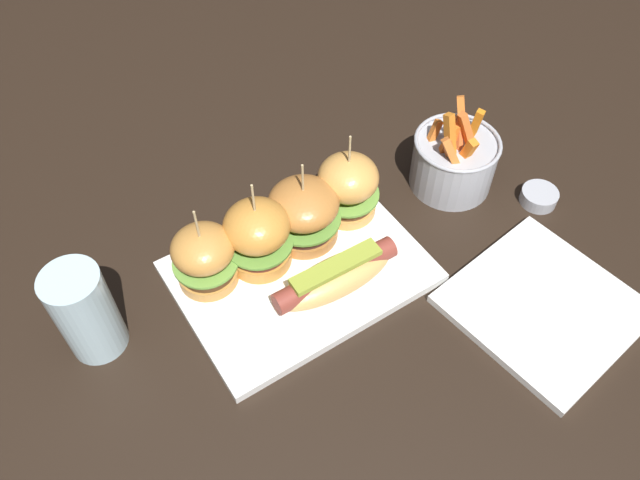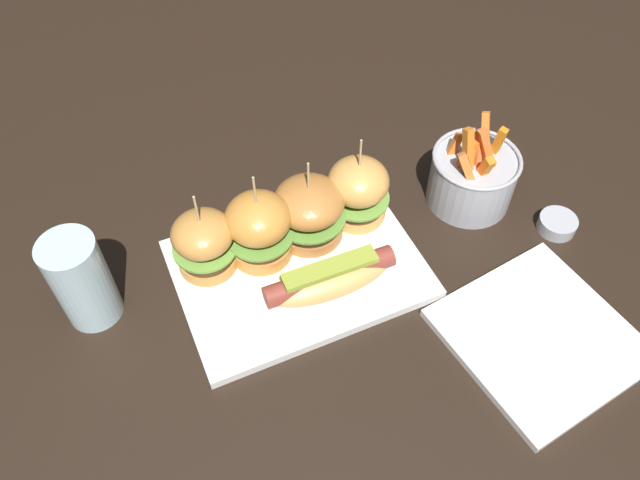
{
  "view_description": "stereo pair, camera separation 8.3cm",
  "coord_description": "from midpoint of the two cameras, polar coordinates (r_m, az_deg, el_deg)",
  "views": [
    {
      "loc": [
        -0.25,
        -0.44,
        0.7
      ],
      "look_at": [
        0.03,
        0.0,
        0.05
      ],
      "focal_mm": 35.11,
      "sensor_mm": 36.0,
      "label": 1
    },
    {
      "loc": [
        -0.18,
        -0.48,
        0.7
      ],
      "look_at": [
        0.03,
        0.0,
        0.05
      ],
      "focal_mm": 35.11,
      "sensor_mm": 36.0,
      "label": 2
    }
  ],
  "objects": [
    {
      "name": "slider_far_right",
      "position": [
        0.88,
        -0.13,
        4.81
      ],
      "size": [
        0.09,
        0.09,
        0.14
      ],
      "color": "gold",
      "rests_on": "platter_main"
    },
    {
      "name": "sauce_ramekin",
      "position": [
        0.98,
        17.1,
        3.68
      ],
      "size": [
        0.05,
        0.05,
        0.02
      ],
      "color": "#A8AAB2",
      "rests_on": "ground"
    },
    {
      "name": "platter_main",
      "position": [
        0.86,
        -4.6,
        -3.07
      ],
      "size": [
        0.33,
        0.24,
        0.01
      ],
      "primitive_type": "cube",
      "color": "white",
      "rests_on": "ground"
    },
    {
      "name": "ground_plane",
      "position": [
        0.86,
        -4.57,
        -3.34
      ],
      "size": [
        3.0,
        3.0,
        0.0
      ],
      "primitive_type": "plane",
      "color": "black"
    },
    {
      "name": "fries_bucket",
      "position": [
        0.95,
        9.67,
        7.0
      ],
      "size": [
        0.13,
        0.13,
        0.14
      ],
      "color": "#A8AAB2",
      "rests_on": "ground"
    },
    {
      "name": "hot_dog",
      "position": [
        0.81,
        -1.47,
        -3.49
      ],
      "size": [
        0.18,
        0.06,
        0.05
      ],
      "color": "tan",
      "rests_on": "platter_main"
    },
    {
      "name": "slider_far_left",
      "position": [
        0.83,
        -13.33,
        -1.71
      ],
      "size": [
        0.09,
        0.09,
        0.13
      ],
      "color": "#C2843C",
      "rests_on": "platter_main"
    },
    {
      "name": "water_glass",
      "position": [
        0.81,
        -23.39,
        -6.25
      ],
      "size": [
        0.07,
        0.07,
        0.14
      ],
      "primitive_type": "cylinder",
      "color": "silver",
      "rests_on": "ground"
    },
    {
      "name": "slider_center_right",
      "position": [
        0.85,
        -4.28,
        2.39
      ],
      "size": [
        0.1,
        0.1,
        0.14
      ],
      "color": "#B47133",
      "rests_on": "platter_main"
    },
    {
      "name": "slider_center_left",
      "position": [
        0.83,
        -8.56,
        0.25
      ],
      "size": [
        0.09,
        0.09,
        0.15
      ],
      "color": "#CC8636",
      "rests_on": "platter_main"
    },
    {
      "name": "side_plate",
      "position": [
        0.86,
        17.15,
        -5.95
      ],
      "size": [
        0.24,
        0.24,
        0.01
      ],
      "primitive_type": "cube",
      "rotation": [
        0.0,
        0.0,
        0.13
      ],
      "color": "white",
      "rests_on": "ground"
    }
  ]
}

